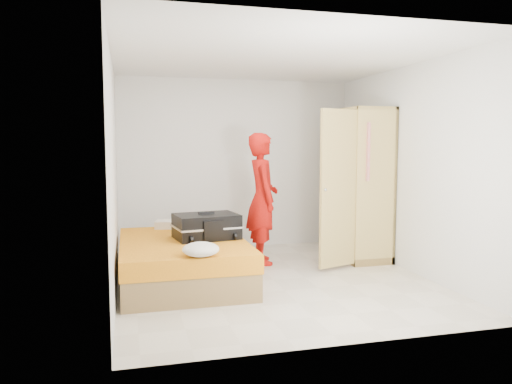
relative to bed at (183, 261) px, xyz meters
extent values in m
plane|color=beige|center=(1.05, -0.19, -0.25)|extent=(4.00, 4.00, 0.00)
plane|color=white|center=(1.05, -0.19, 2.35)|extent=(4.00, 4.00, 0.00)
cube|color=white|center=(1.05, 1.81, 1.05)|extent=(3.60, 0.02, 2.60)
cube|color=white|center=(1.05, -2.19, 1.05)|extent=(3.60, 0.02, 2.60)
cube|color=white|center=(-0.75, -0.19, 1.05)|extent=(0.02, 4.00, 2.60)
cube|color=white|center=(2.85, -0.19, 1.05)|extent=(0.02, 4.00, 2.60)
cube|color=olive|center=(0.00, 0.00, -0.10)|extent=(1.40, 2.00, 0.30)
cube|color=orange|center=(0.00, 0.00, 0.15)|extent=(1.42, 2.02, 0.20)
cube|color=tan|center=(2.82, 0.71, 0.80)|extent=(0.04, 1.20, 2.10)
cube|color=tan|center=(2.55, 0.13, 0.80)|extent=(0.58, 0.04, 2.10)
cube|color=tan|center=(2.55, 1.29, 0.80)|extent=(0.58, 0.04, 2.10)
cube|color=tan|center=(2.55, 0.71, 1.83)|extent=(0.58, 1.20, 0.04)
cube|color=tan|center=(2.55, 0.71, -0.20)|extent=(0.58, 1.20, 0.10)
cube|color=tan|center=(2.28, 1.01, 0.80)|extent=(0.04, 0.59, 2.00)
cube|color=tan|center=(1.98, 0.05, 0.80)|extent=(0.57, 0.23, 2.00)
cylinder|color=#B2B2B7|center=(2.55, 0.71, 1.67)|extent=(0.02, 1.10, 0.02)
imported|color=red|center=(1.15, 0.68, 0.63)|extent=(0.46, 0.67, 1.76)
cube|color=black|center=(0.29, 0.03, 0.39)|extent=(0.79, 0.62, 0.29)
cube|color=black|center=(0.29, 0.03, 0.55)|extent=(0.19, 0.08, 0.03)
ellipsoid|color=white|center=(0.08, -0.90, 0.32)|extent=(0.37, 0.37, 0.14)
cube|color=white|center=(0.01, 0.85, 0.30)|extent=(0.59, 0.39, 0.10)
camera|label=1|loc=(-0.61, -5.77, 1.37)|focal=35.00mm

